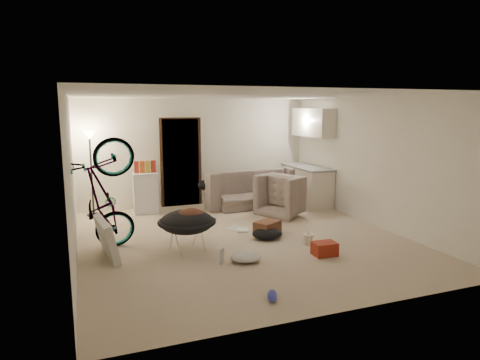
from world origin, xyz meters
name	(u,v)px	position (x,y,z in m)	size (l,w,h in m)	color
floor	(242,239)	(0.00, 0.00, -0.01)	(5.50, 6.00, 0.02)	beige
ceiling	(242,95)	(0.00, 0.00, 2.51)	(5.50, 6.00, 0.02)	white
wall_back	(197,152)	(0.00, 3.01, 1.25)	(5.50, 0.02, 2.50)	white
wall_front	(341,206)	(0.00, -3.01, 1.25)	(5.50, 0.02, 2.50)	white
wall_left	(71,178)	(-2.76, 0.00, 1.25)	(0.02, 6.00, 2.50)	white
wall_right	(373,162)	(2.76, 0.00, 1.25)	(0.02, 6.00, 2.50)	white
doorway	(181,163)	(-0.40, 2.97, 1.02)	(0.85, 0.10, 2.04)	black
door_trim	(181,163)	(-0.40, 2.94, 1.02)	(0.97, 0.04, 2.10)	#351E12
floor_lamp	(90,155)	(-2.40, 2.65, 1.31)	(0.28, 0.28, 1.81)	black
kitchen_counter	(307,186)	(2.43, 2.00, 0.44)	(0.60, 1.50, 0.88)	silver
counter_top	(307,167)	(2.43, 2.00, 0.90)	(0.64, 1.54, 0.04)	gray
kitchen_uppers	(313,123)	(2.56, 2.00, 1.95)	(0.38, 1.40, 0.65)	silver
sofa	(248,191)	(1.10, 2.45, 0.33)	(2.23, 0.87, 0.65)	#394038
armchair	(289,199)	(1.64, 1.37, 0.32)	(0.99, 0.86, 0.64)	#394038
bicycle	(105,221)	(-2.30, 0.18, 0.49)	(0.65, 1.87, 0.98)	black
book_asset	(220,264)	(-0.76, -1.11, 0.01)	(0.17, 0.23, 0.02)	maroon
mini_fridge	(145,193)	(-1.30, 2.55, 0.44)	(0.52, 0.52, 0.89)	white
snack_box_0	(137,168)	(-1.47, 2.55, 1.00)	(0.10, 0.07, 0.30)	maroon
snack_box_1	(142,168)	(-1.35, 2.55, 1.00)	(0.10, 0.07, 0.30)	#B34816
snack_box_2	(148,168)	(-1.23, 2.55, 1.00)	(0.10, 0.07, 0.30)	gold
snack_box_3	(153,167)	(-1.11, 2.55, 1.00)	(0.10, 0.07, 0.30)	maroon
saucer_chair	(187,227)	(-1.06, -0.31, 0.40)	(0.94, 0.94, 0.67)	silver
hoodie	(190,215)	(-1.01, -0.34, 0.59)	(0.48, 0.40, 0.22)	#492619
sofa_drape	(210,185)	(0.15, 2.45, 0.54)	(0.56, 0.46, 0.28)	black
tv_box	(107,239)	(-2.30, -0.19, 0.30)	(0.11, 0.92, 0.61)	silver
drink_case_a	(267,228)	(0.51, 0.03, 0.13)	(0.45, 0.32, 0.26)	brown
drink_case_b	(325,249)	(0.91, -1.28, 0.10)	(0.36, 0.27, 0.21)	maroon
juicer	(308,238)	(0.94, -0.71, 0.10)	(0.18, 0.18, 0.25)	#EFE3CF
newspaper	(239,229)	(0.17, 0.58, 0.00)	(0.38, 0.50, 0.01)	beige
book_blue	(207,219)	(-0.20, 1.47, 0.01)	(0.22, 0.30, 0.03)	#303DAD
book_white	(243,230)	(0.19, 0.44, 0.01)	(0.21, 0.28, 0.03)	silver
shoe_0	(163,221)	(-1.13, 1.44, 0.05)	(0.28, 0.11, 0.10)	#303DAD
shoe_1	(146,212)	(-1.33, 2.38, 0.05)	(0.28, 0.11, 0.10)	slate
shoe_2	(272,296)	(-0.53, -2.43, 0.05)	(0.28, 0.12, 0.11)	#303DAD
clothes_lump_a	(267,234)	(0.42, -0.16, 0.09)	(0.54, 0.47, 0.17)	black
clothes_lump_b	(232,202)	(0.72, 2.55, 0.07)	(0.49, 0.42, 0.15)	black
clothes_lump_c	(246,257)	(-0.35, -1.10, 0.07)	(0.47, 0.40, 0.14)	silver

